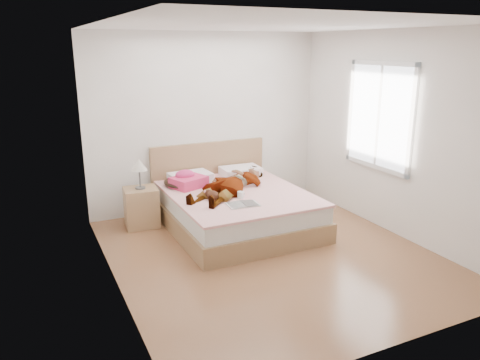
# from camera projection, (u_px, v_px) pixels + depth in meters

# --- Properties ---
(ground) EXTENTS (4.00, 4.00, 0.00)m
(ground) POSITION_uv_depth(u_px,v_px,m) (271.00, 254.00, 5.58)
(ground) COLOR #4F2F18
(ground) RESTS_ON ground
(woman) EXTENTS (1.74, 1.57, 0.24)m
(woman) POSITION_uv_depth(u_px,v_px,m) (232.00, 181.00, 6.36)
(woman) COLOR silver
(woman) RESTS_ON bed
(hair) EXTENTS (0.58, 0.67, 0.09)m
(hair) POSITION_uv_depth(u_px,v_px,m) (182.00, 182.00, 6.54)
(hair) COLOR black
(hair) RESTS_ON bed
(phone) EXTENTS (0.10, 0.11, 0.05)m
(phone) POSITION_uv_depth(u_px,v_px,m) (188.00, 173.00, 6.49)
(phone) COLOR silver
(phone) RESTS_ON bed
(room_shell) EXTENTS (4.00, 4.00, 4.00)m
(room_shell) POSITION_uv_depth(u_px,v_px,m) (379.00, 116.00, 6.16)
(room_shell) COLOR white
(room_shell) RESTS_ON ground
(bed) EXTENTS (1.80, 2.08, 1.00)m
(bed) POSITION_uv_depth(u_px,v_px,m) (234.00, 206.00, 6.40)
(bed) COLOR brown
(bed) RESTS_ON ground
(towel) EXTENTS (0.55, 0.49, 0.24)m
(towel) POSITION_uv_depth(u_px,v_px,m) (188.00, 180.00, 6.46)
(towel) COLOR #FF4571
(towel) RESTS_ON bed
(magazine) EXTENTS (0.40, 0.28, 0.02)m
(magazine) POSITION_uv_depth(u_px,v_px,m) (243.00, 204.00, 5.74)
(magazine) COLOR white
(magazine) RESTS_ON bed
(coffee_mug) EXTENTS (0.12, 0.10, 0.09)m
(coffee_mug) POSITION_uv_depth(u_px,v_px,m) (241.00, 195.00, 5.99)
(coffee_mug) COLOR white
(coffee_mug) RESTS_ON bed
(plush_toy) EXTENTS (0.18, 0.24, 0.12)m
(plush_toy) POSITION_uv_depth(u_px,v_px,m) (212.00, 195.00, 5.92)
(plush_toy) COLOR #33130E
(plush_toy) RESTS_ON bed
(nightstand) EXTENTS (0.47, 0.43, 0.95)m
(nightstand) POSITION_uv_depth(u_px,v_px,m) (141.00, 204.00, 6.37)
(nightstand) COLOR olive
(nightstand) RESTS_ON ground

